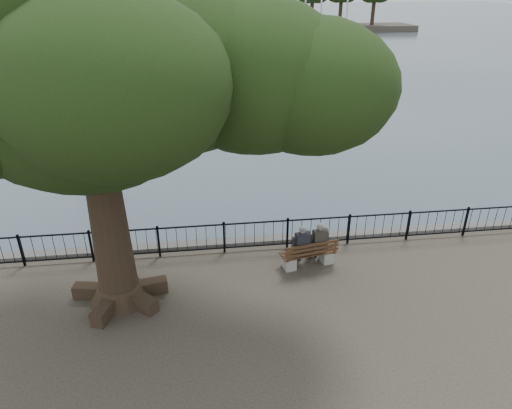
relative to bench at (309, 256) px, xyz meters
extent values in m
cube|color=#4B4945|center=(-1.44, 1.58, -0.81)|extent=(200.00, 0.40, 1.20)
plane|color=#394853|center=(-1.44, 101.58, -1.31)|extent=(260.00, 260.00, 0.00)
cube|color=black|center=(-1.44, 1.08, 0.67)|extent=(22.00, 0.04, 0.04)
cube|color=black|center=(-1.44, 1.08, -0.16)|extent=(22.00, 0.04, 0.04)
cube|color=gray|center=(-0.60, -0.07, -0.12)|extent=(0.40, 0.47, 0.38)
cube|color=gray|center=(0.59, 0.15, -0.12)|extent=(0.40, 0.47, 0.38)
cube|color=#382213|center=(-0.01, 0.04, 0.11)|extent=(1.73, 0.76, 0.04)
cube|color=#382213|center=(0.04, -0.21, 0.39)|extent=(1.65, 0.34, 0.37)
cube|color=black|center=(-0.25, 0.00, 0.22)|extent=(0.38, 0.33, 0.22)
cube|color=black|center=(-0.23, -0.10, 0.58)|extent=(0.44, 0.29, 0.56)
sphere|color=tan|center=(-0.24, -0.06, 0.97)|extent=(0.21, 0.21, 0.21)
ellipsoid|color=slate|center=(-0.23, -0.09, 1.00)|extent=(0.22, 0.22, 0.19)
cube|color=black|center=(-0.30, 0.27, -0.10)|extent=(0.37, 0.46, 0.42)
cube|color=black|center=(0.29, 0.10, 0.22)|extent=(0.38, 0.33, 0.22)
cube|color=black|center=(0.31, 0.00, 0.58)|extent=(0.44, 0.29, 0.56)
sphere|color=tan|center=(0.30, 0.04, 0.97)|extent=(0.21, 0.21, 0.21)
ellipsoid|color=slate|center=(0.31, 0.01, 1.00)|extent=(0.22, 0.22, 0.19)
cube|color=black|center=(0.24, 0.37, -0.10)|extent=(0.37, 0.46, 0.42)
cone|color=black|center=(-5.37, -0.89, -0.07)|extent=(1.63, 1.63, 0.48)
cone|color=black|center=(-5.37, -0.89, 2.57)|extent=(1.06, 1.06, 5.76)
ellipsoid|color=black|center=(-5.37, -0.89, 5.26)|extent=(5.57, 5.57, 4.35)
ellipsoid|color=black|center=(-3.54, -0.50, 5.65)|extent=(5.00, 5.00, 3.90)
ellipsoid|color=black|center=(-1.72, -0.79, 5.46)|extent=(4.42, 4.42, 3.45)
ellipsoid|color=black|center=(-0.47, -1.18, 5.26)|extent=(3.84, 3.84, 3.00)
ellipsoid|color=black|center=(-6.23, 0.84, 5.84)|extent=(4.42, 4.42, 3.45)
ellipsoid|color=black|center=(-4.50, -2.52, 5.65)|extent=(4.42, 4.42, 3.45)
ellipsoid|color=black|center=(-2.77, 0.46, 6.03)|extent=(4.23, 4.23, 3.30)
ellipsoid|color=black|center=(-5.66, -0.70, 6.99)|extent=(4.61, 4.61, 3.60)
cube|color=#4B4945|center=(-19.44, 60.58, -0.71)|extent=(9.78, 9.78, 1.40)
cube|color=#4B4945|center=(0.56, 48.58, -0.71)|extent=(6.00, 6.00, 1.40)
cube|color=gray|center=(0.56, 48.58, 1.79)|extent=(2.20, 2.59, 4.00)
cube|color=#4B4945|center=(0.56, 48.58, 3.94)|extent=(2.59, 2.99, 0.30)
cube|color=gray|center=(0.56, 48.88, 4.79)|extent=(1.30, 2.20, 1.40)
cube|color=white|center=(-10.64, 15.95, -1.21)|extent=(2.08, 5.53, 0.60)
cube|color=white|center=(-10.64, 15.95, -0.71)|extent=(1.33, 2.31, 0.45)
cylinder|color=silver|center=(-10.64, 15.65, 4.25)|extent=(0.12, 0.12, 10.32)
cube|color=white|center=(5.42, 20.88, -1.21)|extent=(1.66, 4.95, 0.54)
cube|color=white|center=(5.42, 20.88, -0.71)|extent=(1.12, 2.04, 0.41)
cylinder|color=silver|center=(5.42, 20.61, 3.72)|extent=(0.11, 0.11, 9.25)
cube|color=white|center=(8.65, 25.51, -1.21)|extent=(2.81, 6.08, 0.65)
cube|color=white|center=(8.65, 25.51, -0.71)|extent=(1.67, 2.59, 0.49)
cylinder|color=silver|center=(8.65, 25.18, 3.55)|extent=(0.13, 0.13, 8.92)
cube|color=white|center=(-11.57, 30.28, -1.21)|extent=(3.94, 6.22, 0.67)
cube|color=white|center=(-11.57, 30.28, -0.71)|extent=(2.11, 2.75, 0.50)
cylinder|color=silver|center=(-11.57, 29.95, 5.12)|extent=(0.13, 0.13, 12.05)
cube|color=white|center=(6.82, 31.59, -1.21)|extent=(4.00, 6.34, 0.68)
cube|color=white|center=(6.82, 31.59, -0.71)|extent=(2.14, 2.80, 0.51)
cylinder|color=silver|center=(6.82, 31.25, 4.07)|extent=(0.14, 0.14, 9.96)
cube|color=white|center=(-6.06, 42.30, -1.21)|extent=(2.54, 5.81, 0.62)
cube|color=white|center=(-6.06, 42.30, -0.71)|extent=(1.54, 2.46, 0.47)
cube|color=#322E26|center=(23.56, 78.58, -0.81)|extent=(30.00, 8.00, 1.20)
cylinder|color=black|center=(18.56, 76.58, 1.69)|extent=(0.70, 0.70, 4.00)
cylinder|color=black|center=(24.56, 78.58, 1.69)|extent=(0.70, 0.70, 4.00)
cylinder|color=black|center=(30.56, 77.58, 1.69)|extent=(0.70, 0.70, 4.00)
camera|label=1|loc=(-3.03, -11.19, 7.39)|focal=32.00mm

